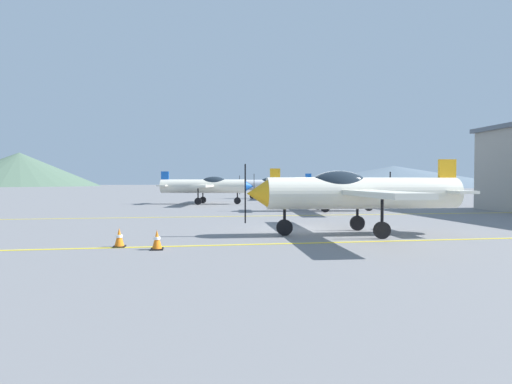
% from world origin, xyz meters
% --- Properties ---
extents(ground_plane, '(400.00, 400.00, 0.00)m').
position_xyz_m(ground_plane, '(0.00, 0.00, 0.00)').
color(ground_plane, slate).
extents(apron_line_near, '(80.00, 0.16, 0.01)m').
position_xyz_m(apron_line_near, '(0.00, -3.13, 0.01)').
color(apron_line_near, yellow).
rests_on(apron_line_near, ground_plane).
extents(apron_line_far, '(80.00, 0.16, 0.01)m').
position_xyz_m(apron_line_far, '(0.00, 7.06, 0.01)').
color(apron_line_far, yellow).
rests_on(apron_line_far, ground_plane).
extents(airplane_near, '(8.31, 9.58, 2.87)m').
position_xyz_m(airplane_near, '(0.83, -1.36, 1.62)').
color(airplane_near, silver).
rests_on(airplane_near, ground_plane).
extents(airplane_mid, '(8.37, 9.61, 2.87)m').
position_xyz_m(airplane_mid, '(3.81, 10.23, 1.62)').
color(airplane_mid, white).
rests_on(airplane_mid, ground_plane).
extents(airplane_far, '(8.40, 9.59, 2.87)m').
position_xyz_m(airplane_far, '(-4.18, 19.60, 1.62)').
color(airplane_far, silver).
rests_on(airplane_far, ground_plane).
extents(airplane_back, '(8.40, 9.56, 2.87)m').
position_xyz_m(airplane_back, '(3.96, 29.08, 1.62)').
color(airplane_back, silver).
rests_on(airplane_back, ground_plane).
extents(car_sedan, '(3.62, 4.64, 1.62)m').
position_xyz_m(car_sedan, '(10.25, 19.32, 0.84)').
color(car_sedan, white).
rests_on(car_sedan, ground_plane).
extents(traffic_cone_front, '(0.36, 0.36, 0.59)m').
position_xyz_m(traffic_cone_front, '(-7.47, -3.01, 0.29)').
color(traffic_cone_front, black).
rests_on(traffic_cone_front, ground_plane).
extents(traffic_cone_side, '(0.36, 0.36, 0.59)m').
position_xyz_m(traffic_cone_side, '(-6.28, -3.64, 0.29)').
color(traffic_cone_side, black).
rests_on(traffic_cone_side, ground_plane).
extents(hill_left, '(60.27, 60.27, 13.26)m').
position_xyz_m(hill_left, '(-73.91, 154.60, 6.63)').
color(hill_left, '#4C6651').
rests_on(hill_left, ground_plane).
extents(hill_centerleft, '(86.91, 86.91, 7.76)m').
position_xyz_m(hill_centerleft, '(69.40, 126.85, 3.88)').
color(hill_centerleft, slate).
rests_on(hill_centerleft, ground_plane).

